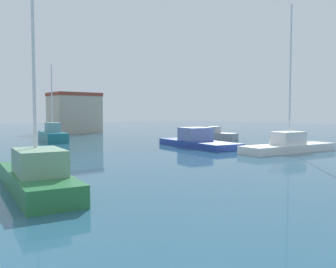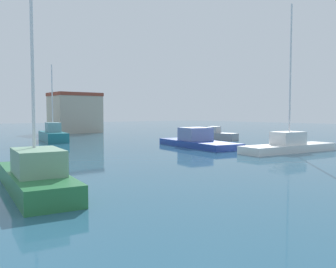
# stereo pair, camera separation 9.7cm
# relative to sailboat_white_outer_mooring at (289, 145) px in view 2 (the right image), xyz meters

# --- Properties ---
(water) EXTENTS (160.00, 160.00, 0.00)m
(water) POSITION_rel_sailboat_white_outer_mooring_xyz_m (-10.17, 9.63, -0.54)
(water) COLOR #285670
(water) RESTS_ON ground
(sailboat_white_outer_mooring) EXTENTS (8.67, 3.09, 10.99)m
(sailboat_white_outer_mooring) POSITION_rel_sailboat_white_outer_mooring_xyz_m (0.00, 0.00, 0.00)
(sailboat_white_outer_mooring) COLOR white
(sailboat_white_outer_mooring) RESTS_ON water
(sailboat_teal_behind_lamppost) EXTENTS (3.25, 6.96, 7.91)m
(sailboat_teal_behind_lamppost) POSITION_rel_sailboat_white_outer_mooring_xyz_m (-10.25, 21.18, 0.14)
(sailboat_teal_behind_lamppost) COLOR #1E707A
(sailboat_teal_behind_lamppost) RESTS_ON water
(motorboat_grey_inner_mooring) EXTENTS (2.39, 5.13, 1.44)m
(motorboat_grey_inner_mooring) POSITION_rel_sailboat_white_outer_mooring_xyz_m (4.79, 12.36, -0.05)
(motorboat_grey_inner_mooring) COLOR gray
(motorboat_grey_inner_mooring) RESTS_ON water
(sailboat_green_far_right) EXTENTS (2.79, 7.24, 9.52)m
(sailboat_green_far_right) POSITION_rel_sailboat_white_outer_mooring_xyz_m (-19.50, -2.09, 0.09)
(sailboat_green_far_right) COLOR #28703D
(sailboat_green_far_right) RESTS_ON water
(motorboat_blue_far_left) EXTENTS (4.06, 9.11, 1.66)m
(motorboat_blue_far_left) POSITION_rel_sailboat_white_outer_mooring_xyz_m (-2.56, 7.37, -0.02)
(motorboat_blue_far_left) COLOR #233D93
(motorboat_blue_far_left) RESTS_ON water
(warehouse_block) EXTENTS (6.73, 5.47, 5.89)m
(warehouse_block) POSITION_rel_sailboat_white_outer_mooring_xyz_m (-1.77, 35.01, 2.42)
(warehouse_block) COLOR #B2A893
(warehouse_block) RESTS_ON ground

